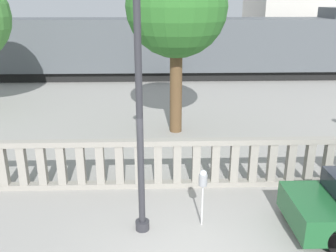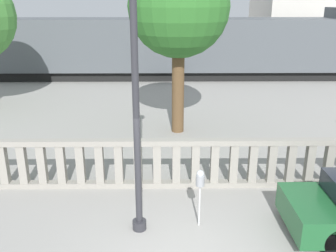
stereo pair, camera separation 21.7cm
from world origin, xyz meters
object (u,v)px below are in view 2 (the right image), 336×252
at_px(train_near, 157,47).
at_px(tree_right, 179,7).
at_px(parking_meter, 200,182).
at_px(lamppost, 134,54).

height_order(train_near, tree_right, tree_right).
distance_m(train_near, tree_right, 9.96).
relative_size(train_near, tree_right, 4.42).
relative_size(parking_meter, tree_right, 0.21).
distance_m(parking_meter, train_near, 15.68).
distance_m(parking_meter, tree_right, 6.87).
xyz_separation_m(parking_meter, train_near, (-1.18, 15.61, 0.78)).
relative_size(lamppost, tree_right, 1.04).
bearing_deg(lamppost, parking_meter, 5.45).
bearing_deg(train_near, lamppost, -90.37).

